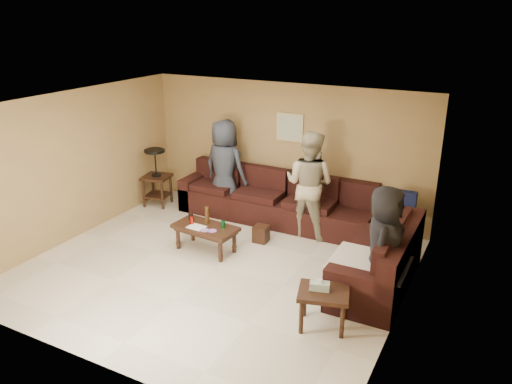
{
  "coord_description": "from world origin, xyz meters",
  "views": [
    {
      "loc": [
        3.67,
        -5.73,
        3.73
      ],
      "look_at": [
        0.25,
        0.85,
        1.0
      ],
      "focal_mm": 35.0,
      "sensor_mm": 36.0,
      "label": 1
    }
  ],
  "objects_px": {
    "waste_bin": "(261,234)",
    "person_middle": "(309,184)",
    "side_table_right": "(323,296)",
    "sectional_sofa": "(304,223)",
    "coffee_table": "(205,229)",
    "end_table_left": "(156,176)",
    "person_left": "(225,167)",
    "person_right": "(384,246)"
  },
  "relations": [
    {
      "from": "coffee_table",
      "to": "person_right",
      "type": "height_order",
      "value": "person_right"
    },
    {
      "from": "side_table_right",
      "to": "person_left",
      "type": "distance_m",
      "value": 4.06
    },
    {
      "from": "sectional_sofa",
      "to": "coffee_table",
      "type": "height_order",
      "value": "sectional_sofa"
    },
    {
      "from": "side_table_right",
      "to": "person_left",
      "type": "height_order",
      "value": "person_left"
    },
    {
      "from": "person_left",
      "to": "end_table_left",
      "type": "bearing_deg",
      "value": 19.26
    },
    {
      "from": "waste_bin",
      "to": "person_right",
      "type": "relative_size",
      "value": 0.17
    },
    {
      "from": "person_left",
      "to": "sectional_sofa",
      "type": "bearing_deg",
      "value": 170.66
    },
    {
      "from": "waste_bin",
      "to": "person_right",
      "type": "bearing_deg",
      "value": -21.64
    },
    {
      "from": "waste_bin",
      "to": "person_middle",
      "type": "xyz_separation_m",
      "value": [
        0.58,
        0.67,
        0.78
      ]
    },
    {
      "from": "end_table_left",
      "to": "person_left",
      "type": "distance_m",
      "value": 1.46
    },
    {
      "from": "waste_bin",
      "to": "person_left",
      "type": "relative_size",
      "value": 0.16
    },
    {
      "from": "coffee_table",
      "to": "waste_bin",
      "type": "height_order",
      "value": "coffee_table"
    },
    {
      "from": "waste_bin",
      "to": "person_left",
      "type": "distance_m",
      "value": 1.7
    },
    {
      "from": "sectional_sofa",
      "to": "coffee_table",
      "type": "relative_size",
      "value": 4.28
    },
    {
      "from": "coffee_table",
      "to": "person_right",
      "type": "distance_m",
      "value": 2.94
    },
    {
      "from": "sectional_sofa",
      "to": "side_table_right",
      "type": "bearing_deg",
      "value": -62.28
    },
    {
      "from": "coffee_table",
      "to": "person_left",
      "type": "relative_size",
      "value": 0.6
    },
    {
      "from": "sectional_sofa",
      "to": "person_left",
      "type": "xyz_separation_m",
      "value": [
        -1.85,
        0.51,
        0.58
      ]
    },
    {
      "from": "sectional_sofa",
      "to": "person_right",
      "type": "relative_size",
      "value": 2.82
    },
    {
      "from": "end_table_left",
      "to": "side_table_right",
      "type": "relative_size",
      "value": 1.58
    },
    {
      "from": "coffee_table",
      "to": "person_right",
      "type": "bearing_deg",
      "value": -3.56
    },
    {
      "from": "coffee_table",
      "to": "person_middle",
      "type": "relative_size",
      "value": 0.59
    },
    {
      "from": "end_table_left",
      "to": "person_left",
      "type": "xyz_separation_m",
      "value": [
        1.39,
        0.33,
        0.31
      ]
    },
    {
      "from": "coffee_table",
      "to": "sectional_sofa",
      "type": "bearing_deg",
      "value": 40.83
    },
    {
      "from": "end_table_left",
      "to": "person_left",
      "type": "bearing_deg",
      "value": 13.14
    },
    {
      "from": "end_table_left",
      "to": "person_middle",
      "type": "bearing_deg",
      "value": 1.81
    },
    {
      "from": "end_table_left",
      "to": "sectional_sofa",
      "type": "bearing_deg",
      "value": -3.26
    },
    {
      "from": "coffee_table",
      "to": "waste_bin",
      "type": "xyz_separation_m",
      "value": [
        0.65,
        0.71,
        -0.23
      ]
    },
    {
      "from": "waste_bin",
      "to": "person_left",
      "type": "height_order",
      "value": "person_left"
    },
    {
      "from": "coffee_table",
      "to": "end_table_left",
      "type": "xyz_separation_m",
      "value": [
        -1.97,
        1.28,
        0.23
      ]
    },
    {
      "from": "end_table_left",
      "to": "side_table_right",
      "type": "height_order",
      "value": "end_table_left"
    },
    {
      "from": "side_table_right",
      "to": "waste_bin",
      "type": "xyz_separation_m",
      "value": [
        -1.76,
        1.81,
        -0.29
      ]
    },
    {
      "from": "sectional_sofa",
      "to": "person_left",
      "type": "relative_size",
      "value": 2.56
    },
    {
      "from": "end_table_left",
      "to": "person_left",
      "type": "relative_size",
      "value": 0.63
    },
    {
      "from": "sectional_sofa",
      "to": "person_left",
      "type": "bearing_deg",
      "value": 164.55
    },
    {
      "from": "side_table_right",
      "to": "waste_bin",
      "type": "distance_m",
      "value": 2.54
    },
    {
      "from": "person_middle",
      "to": "sectional_sofa",
      "type": "bearing_deg",
      "value": 101.94
    },
    {
      "from": "end_table_left",
      "to": "waste_bin",
      "type": "distance_m",
      "value": 2.72
    },
    {
      "from": "person_middle",
      "to": "side_table_right",
      "type": "bearing_deg",
      "value": 120.49
    },
    {
      "from": "sectional_sofa",
      "to": "person_right",
      "type": "xyz_separation_m",
      "value": [
        1.63,
        -1.27,
        0.5
      ]
    },
    {
      "from": "coffee_table",
      "to": "person_left",
      "type": "distance_m",
      "value": 1.79
    },
    {
      "from": "coffee_table",
      "to": "person_left",
      "type": "bearing_deg",
      "value": 109.86
    }
  ]
}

